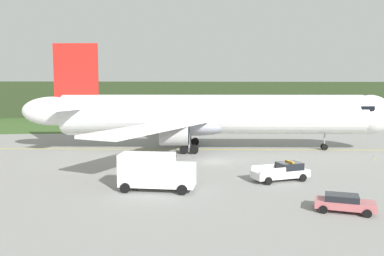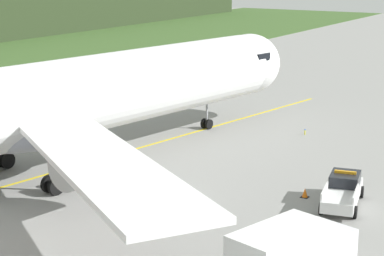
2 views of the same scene
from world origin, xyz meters
name	(u,v)px [view 1 (image 1 of 2)]	position (x,y,z in m)	size (l,w,h in m)	color
ground	(215,162)	(0.00, 0.00, 0.00)	(320.00, 320.00, 0.00)	gray
grass_verge	(174,122)	(0.00, 54.07, 0.02)	(320.00, 43.59, 0.04)	#395726
distant_tree_line	(168,99)	(0.00, 74.21, 5.20)	(288.00, 5.75, 10.40)	#27341D
taxiway_centerline_main	(211,149)	(1.28, 9.21, 0.00)	(68.90, 0.30, 0.01)	yellow
airliner	(208,115)	(0.78, 9.29, 5.05)	(53.55, 44.22, 15.32)	white
ops_pickup_truck	(282,172)	(4.66, -10.51, 0.90)	(5.93, 3.11, 1.94)	silver
catering_truck	(155,171)	(-7.89, -12.38, 1.76)	(7.09, 4.14, 3.48)	silver
staff_car	(344,203)	(5.69, -20.37, 0.70)	(4.57, 3.44, 1.30)	#B15C60
apron_cone	(274,172)	(4.70, -8.01, 0.29)	(0.48, 0.48, 0.60)	black
taxiway_edge_light_east	(374,158)	(19.92, -1.81, 0.27)	(0.12, 0.12, 0.50)	yellow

